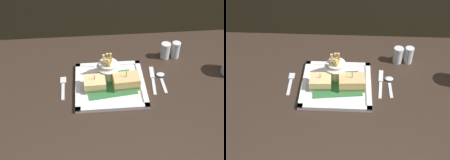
% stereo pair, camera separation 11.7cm
% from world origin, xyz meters
% --- Properties ---
extents(dining_table, '(1.34, 0.79, 0.76)m').
position_xyz_m(dining_table, '(0.00, 0.00, 0.64)').
color(dining_table, '#32251C').
rests_on(dining_table, ground_plane).
extents(square_plate, '(0.28, 0.28, 0.02)m').
position_xyz_m(square_plate, '(-0.01, 0.02, 0.77)').
color(square_plate, white).
rests_on(square_plate, dining_table).
extents(sandwich_half_left, '(0.09, 0.07, 0.07)m').
position_xyz_m(sandwich_half_left, '(-0.07, -0.00, 0.79)').
color(sandwich_half_left, beige).
rests_on(sandwich_half_left, square_plate).
extents(sandwich_half_right, '(0.11, 0.07, 0.08)m').
position_xyz_m(sandwich_half_right, '(0.05, -0.00, 0.80)').
color(sandwich_half_right, tan).
rests_on(sandwich_half_right, square_plate).
extents(fries_cup, '(0.09, 0.09, 0.12)m').
position_xyz_m(fries_cup, '(-0.02, 0.07, 0.82)').
color(fries_cup, silver).
rests_on(fries_cup, square_plate).
extents(fork, '(0.02, 0.13, 0.00)m').
position_xyz_m(fork, '(-0.20, 0.03, 0.76)').
color(fork, silver).
rests_on(fork, dining_table).
extents(knife, '(0.03, 0.17, 0.00)m').
position_xyz_m(knife, '(0.17, 0.05, 0.76)').
color(knife, silver).
rests_on(knife, dining_table).
extents(spoon, '(0.03, 0.12, 0.01)m').
position_xyz_m(spoon, '(0.20, 0.05, 0.77)').
color(spoon, silver).
rests_on(spoon, dining_table).
extents(salt_shaker, '(0.04, 0.04, 0.07)m').
position_xyz_m(salt_shaker, '(0.25, 0.19, 0.79)').
color(salt_shaker, silver).
rests_on(salt_shaker, dining_table).
extents(pepper_shaker, '(0.04, 0.04, 0.08)m').
position_xyz_m(pepper_shaker, '(0.29, 0.19, 0.79)').
color(pepper_shaker, silver).
rests_on(pepper_shaker, dining_table).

